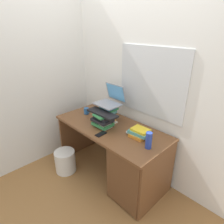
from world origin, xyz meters
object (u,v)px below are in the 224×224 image
at_px(book_stack_tall, 107,113).
at_px(cell_phone, 101,134).
at_px(desk, 131,162).
at_px(book_stack_side, 139,133).
at_px(wastebasket, 65,161).
at_px(book_stack_keyboard_riser, 102,121).
at_px(laptop, 111,99).
at_px(mug, 86,111).
at_px(water_bottle, 149,140).
at_px(keyboard, 102,113).
at_px(computer_mouse, 129,132).

distance_m(book_stack_tall, cell_phone, 0.36).
bearing_deg(desk, book_stack_side, 76.80).
bearing_deg(wastebasket, cell_phone, 21.65).
height_order(book_stack_keyboard_riser, laptop, laptop).
height_order(mug, water_bottle, water_bottle).
relative_size(desk, book_stack_side, 6.21).
distance_m(laptop, cell_phone, 0.49).
distance_m(keyboard, computer_mouse, 0.39).
distance_m(computer_mouse, cell_phone, 0.33).
distance_m(book_stack_side, laptop, 0.59).
bearing_deg(laptop, book_stack_side, -7.25).
distance_m(keyboard, cell_phone, 0.26).
height_order(book_stack_side, wastebasket, book_stack_side).
relative_size(laptop, cell_phone, 2.33).
relative_size(book_stack_tall, wastebasket, 0.77).
xyz_separation_m(desk, laptop, (-0.51, 0.16, 0.62)).
bearing_deg(keyboard, wastebasket, -140.08).
distance_m(mug, cell_phone, 0.62).
relative_size(book_stack_keyboard_riser, laptop, 0.78).
height_order(book_stack_side, computer_mouse, book_stack_side).
height_order(desk, computer_mouse, computer_mouse).
bearing_deg(book_stack_keyboard_riser, keyboard, 18.06).
distance_m(book_stack_keyboard_riser, computer_mouse, 0.36).
xyz_separation_m(desk, book_stack_side, (0.02, 0.09, 0.38)).
height_order(laptop, computer_mouse, laptop).
bearing_deg(water_bottle, laptop, 166.68).
relative_size(desk, cell_phone, 10.94).
height_order(desk, keyboard, keyboard).
height_order(computer_mouse, wastebasket, computer_mouse).
bearing_deg(mug, wastebasket, -84.36).
distance_m(desk, keyboard, 0.68).
distance_m(book_stack_tall, laptop, 0.19).
xyz_separation_m(keyboard, wastebasket, (-0.40, -0.35, -0.75)).
distance_m(book_stack_side, cell_phone, 0.44).
xyz_separation_m(book_stack_side, cell_phone, (-0.34, -0.28, -0.04)).
relative_size(book_stack_tall, keyboard, 0.57).
relative_size(book_stack_side, keyboard, 0.57).
xyz_separation_m(mug, wastebasket, (0.04, -0.44, -0.61)).
bearing_deg(wastebasket, computer_mouse, 32.74).
distance_m(desk, computer_mouse, 0.37).
bearing_deg(cell_phone, water_bottle, 14.26).
bearing_deg(water_bottle, book_stack_side, 152.32).
bearing_deg(wastebasket, keyboard, 41.10).
height_order(laptop, keyboard, laptop).
relative_size(keyboard, water_bottle, 2.36).
relative_size(book_stack_keyboard_riser, book_stack_side, 1.04).
xyz_separation_m(computer_mouse, mug, (-0.78, -0.03, 0.03)).
relative_size(book_stack_keyboard_riser, keyboard, 0.59).
height_order(book_stack_side, cell_phone, book_stack_side).
xyz_separation_m(book_stack_tall, keyboard, (0.06, -0.14, 0.07)).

